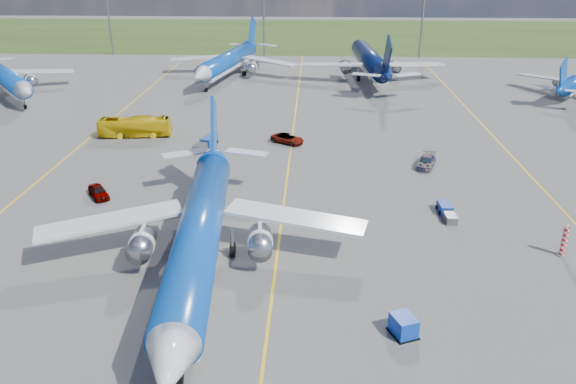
{
  "coord_description": "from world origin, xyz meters",
  "views": [
    {
      "loc": [
        3.07,
        -37.87,
        25.81
      ],
      "look_at": [
        0.74,
        12.12,
        4.0
      ],
      "focal_mm": 35.0,
      "sensor_mm": 36.0,
      "label": 1
    }
  ],
  "objects_px": {
    "service_car_a": "(98,191)",
    "baggage_tug_w": "(447,211)",
    "uld_container": "(403,325)",
    "warning_post": "(564,241)",
    "service_car_c": "(426,162)",
    "service_car_b": "(288,139)",
    "bg_jet_n": "(369,78)",
    "apron_bus": "(135,127)",
    "main_airliner": "(202,271)",
    "bg_jet_nnw": "(229,78)",
    "baggage_tug_c": "(206,143)",
    "bg_jet_nw": "(8,95)"
  },
  "relations": [
    {
      "from": "bg_jet_nnw",
      "to": "uld_container",
      "type": "bearing_deg",
      "value": -62.76
    },
    {
      "from": "uld_container",
      "to": "bg_jet_nw",
      "type": "bearing_deg",
      "value": 110.05
    },
    {
      "from": "apron_bus",
      "to": "bg_jet_n",
      "type": "bearing_deg",
      "value": -48.18
    },
    {
      "from": "warning_post",
      "to": "bg_jet_nnw",
      "type": "distance_m",
      "value": 85.36
    },
    {
      "from": "bg_jet_nnw",
      "to": "uld_container",
      "type": "distance_m",
      "value": 90.49
    },
    {
      "from": "main_airliner",
      "to": "uld_container",
      "type": "relative_size",
      "value": 21.92
    },
    {
      "from": "bg_jet_nnw",
      "to": "bg_jet_n",
      "type": "bearing_deg",
      "value": 13.69
    },
    {
      "from": "uld_container",
      "to": "service_car_c",
      "type": "distance_m",
      "value": 35.27
    },
    {
      "from": "bg_jet_n",
      "to": "service_car_c",
      "type": "bearing_deg",
      "value": 88.83
    },
    {
      "from": "bg_jet_nw",
      "to": "service_car_b",
      "type": "height_order",
      "value": "bg_jet_nw"
    },
    {
      "from": "main_airliner",
      "to": "uld_container",
      "type": "bearing_deg",
      "value": -31.11
    },
    {
      "from": "uld_container",
      "to": "baggage_tug_w",
      "type": "distance_m",
      "value": 21.46
    },
    {
      "from": "warning_post",
      "to": "apron_bus",
      "type": "bearing_deg",
      "value": 146.25
    },
    {
      "from": "bg_jet_n",
      "to": "main_airliner",
      "type": "height_order",
      "value": "bg_jet_n"
    },
    {
      "from": "bg_jet_n",
      "to": "main_airliner",
      "type": "relative_size",
      "value": 1.04
    },
    {
      "from": "warning_post",
      "to": "baggage_tug_w",
      "type": "distance_m",
      "value": 11.86
    },
    {
      "from": "bg_jet_n",
      "to": "apron_bus",
      "type": "xyz_separation_m",
      "value": [
        -38.28,
        -43.08,
        1.48
      ]
    },
    {
      "from": "bg_jet_n",
      "to": "service_car_b",
      "type": "height_order",
      "value": "bg_jet_n"
    },
    {
      "from": "service_car_c",
      "to": "baggage_tug_w",
      "type": "relative_size",
      "value": 1.08
    },
    {
      "from": "bg_jet_nw",
      "to": "uld_container",
      "type": "distance_m",
      "value": 95.24
    },
    {
      "from": "uld_container",
      "to": "baggage_tug_c",
      "type": "xyz_separation_m",
      "value": [
        -21.85,
        40.85,
        -0.19
      ]
    },
    {
      "from": "warning_post",
      "to": "bg_jet_n",
      "type": "distance_m",
      "value": 76.89
    },
    {
      "from": "main_airliner",
      "to": "baggage_tug_w",
      "type": "bearing_deg",
      "value": 22.27
    },
    {
      "from": "baggage_tug_c",
      "to": "main_airliner",
      "type": "bearing_deg",
      "value": -63.64
    },
    {
      "from": "baggage_tug_c",
      "to": "bg_jet_n",
      "type": "bearing_deg",
      "value": 77.15
    },
    {
      "from": "service_car_c",
      "to": "baggage_tug_c",
      "type": "distance_m",
      "value": 30.31
    },
    {
      "from": "apron_bus",
      "to": "service_car_c",
      "type": "height_order",
      "value": "apron_bus"
    },
    {
      "from": "main_airliner",
      "to": "baggage_tug_w",
      "type": "xyz_separation_m",
      "value": [
        23.62,
        12.2,
        0.47
      ]
    },
    {
      "from": "bg_jet_nnw",
      "to": "service_car_a",
      "type": "distance_m",
      "value": 64.11
    },
    {
      "from": "bg_jet_n",
      "to": "uld_container",
      "type": "distance_m",
      "value": 88.43
    },
    {
      "from": "bg_jet_n",
      "to": "apron_bus",
      "type": "height_order",
      "value": "bg_jet_n"
    },
    {
      "from": "service_car_b",
      "to": "warning_post",
      "type": "bearing_deg",
      "value": -108.58
    },
    {
      "from": "service_car_a",
      "to": "baggage_tug_w",
      "type": "height_order",
      "value": "service_car_a"
    },
    {
      "from": "uld_container",
      "to": "service_car_b",
      "type": "distance_m",
      "value": 44.37
    },
    {
      "from": "bg_jet_nnw",
      "to": "service_car_b",
      "type": "relative_size",
      "value": 8.3
    },
    {
      "from": "apron_bus",
      "to": "baggage_tug_w",
      "type": "xyz_separation_m",
      "value": [
        40.61,
        -25.06,
        -1.02
      ]
    },
    {
      "from": "baggage_tug_w",
      "to": "baggage_tug_c",
      "type": "bearing_deg",
      "value": 142.75
    },
    {
      "from": "warning_post",
      "to": "apron_bus",
      "type": "distance_m",
      "value": 59.38
    },
    {
      "from": "main_airliner",
      "to": "apron_bus",
      "type": "bearing_deg",
      "value": 109.47
    },
    {
      "from": "service_car_b",
      "to": "bg_jet_nw",
      "type": "bearing_deg",
      "value": 95.15
    },
    {
      "from": "service_car_c",
      "to": "baggage_tug_w",
      "type": "height_order",
      "value": "service_car_c"
    },
    {
      "from": "bg_jet_nw",
      "to": "uld_container",
      "type": "xyz_separation_m",
      "value": [
        65.24,
        -69.38,
        0.75
      ]
    },
    {
      "from": "warning_post",
      "to": "service_car_b",
      "type": "xyz_separation_m",
      "value": [
        -26.57,
        30.91,
        -0.82
      ]
    },
    {
      "from": "service_car_b",
      "to": "apron_bus",
      "type": "bearing_deg",
      "value": 115.54
    },
    {
      "from": "bg_jet_nnw",
      "to": "service_car_a",
      "type": "height_order",
      "value": "bg_jet_nnw"
    },
    {
      "from": "service_car_a",
      "to": "warning_post",
      "type": "bearing_deg",
      "value": -47.72
    },
    {
      "from": "warning_post",
      "to": "baggage_tug_w",
      "type": "relative_size",
      "value": 0.67
    },
    {
      "from": "main_airliner",
      "to": "service_car_a",
      "type": "bearing_deg",
      "value": 128.83
    },
    {
      "from": "bg_jet_n",
      "to": "main_airliner",
      "type": "distance_m",
      "value": 83.11
    },
    {
      "from": "service_car_b",
      "to": "bg_jet_nnw",
      "type": "bearing_deg",
      "value": 49.29
    }
  ]
}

